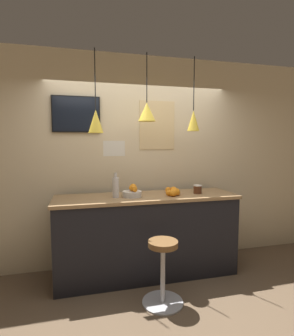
% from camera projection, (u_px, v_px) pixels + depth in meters
% --- Properties ---
extents(ground_plane, '(14.00, 14.00, 0.00)m').
position_uv_depth(ground_plane, '(161.00, 301.00, 2.84)').
color(ground_plane, brown).
extents(back_wall, '(8.00, 0.06, 2.90)m').
position_uv_depth(back_wall, '(139.00, 161.00, 3.71)').
color(back_wall, beige).
rests_on(back_wall, ground_plane).
extents(service_counter, '(2.30, 0.65, 1.04)m').
position_uv_depth(service_counter, '(147.00, 235.00, 3.37)').
color(service_counter, black).
rests_on(service_counter, ground_plane).
extents(bar_stool, '(0.44, 0.44, 0.68)m').
position_uv_depth(bar_stool, '(163.00, 267.00, 2.76)').
color(bar_stool, '#B7B7BC').
rests_on(bar_stool, ground_plane).
extents(fruit_bowl, '(0.24, 0.24, 0.16)m').
position_uv_depth(fruit_bowl, '(132.00, 192.00, 3.24)').
color(fruit_bowl, beige).
rests_on(fruit_bowl, service_counter).
extents(orange_pile, '(0.22, 0.31, 0.09)m').
position_uv_depth(orange_pile, '(173.00, 192.00, 3.36)').
color(orange_pile, orange).
rests_on(orange_pile, service_counter).
extents(juice_bottle, '(0.08, 0.08, 0.30)m').
position_uv_depth(juice_bottle, '(116.00, 187.00, 3.18)').
color(juice_bottle, silver).
rests_on(juice_bottle, service_counter).
extents(spread_jar, '(0.11, 0.11, 0.11)m').
position_uv_depth(spread_jar, '(198.00, 189.00, 3.45)').
color(spread_jar, '#562D19').
rests_on(spread_jar, service_counter).
extents(pendant_lamp_left, '(0.18, 0.18, 0.98)m').
position_uv_depth(pendant_lamp_left, '(96.00, 121.00, 3.09)').
color(pendant_lamp_left, black).
extents(pendant_lamp_middle, '(0.22, 0.22, 0.83)m').
position_uv_depth(pendant_lamp_middle, '(147.00, 112.00, 3.23)').
color(pendant_lamp_middle, black).
extents(pendant_lamp_right, '(0.16, 0.16, 0.94)m').
position_uv_depth(pendant_lamp_right, '(193.00, 120.00, 3.39)').
color(pendant_lamp_right, black).
extents(mounted_tv, '(0.61, 0.04, 0.47)m').
position_uv_depth(mounted_tv, '(76.00, 114.00, 3.39)').
color(mounted_tv, black).
extents(hanging_menu_board, '(0.24, 0.01, 0.17)m').
position_uv_depth(hanging_menu_board, '(114.00, 148.00, 2.92)').
color(hanging_menu_board, silver).
extents(wall_poster, '(0.51, 0.01, 0.68)m').
position_uv_depth(wall_poster, '(157.00, 125.00, 3.69)').
color(wall_poster, '#DBBC84').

